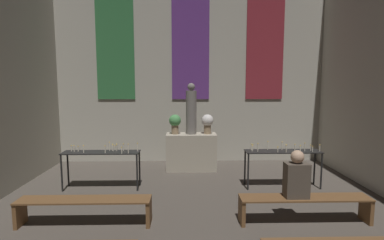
{
  "coord_description": "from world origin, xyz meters",
  "views": [
    {
      "loc": [
        -0.17,
        1.57,
        2.17
      ],
      "look_at": [
        0.0,
        8.29,
        1.38
      ],
      "focal_mm": 28.0,
      "sensor_mm": 36.0,
      "label": 1
    }
  ],
  "objects_px": {
    "candle_rack_right": "(283,155)",
    "pew_back_right": "(305,203)",
    "altar": "(191,152)",
    "flower_vase_right": "(207,122)",
    "statue": "(191,110)",
    "pew_back_left": "(84,206)",
    "person_seated": "(297,177)",
    "candle_rack_left": "(102,156)",
    "flower_vase_left": "(175,122)"
  },
  "relations": [
    {
      "from": "person_seated",
      "to": "candle_rack_left",
      "type": "bearing_deg",
      "value": 154.45
    },
    {
      "from": "candle_rack_right",
      "to": "pew_back_right",
      "type": "relative_size",
      "value": 0.78
    },
    {
      "from": "altar",
      "to": "flower_vase_right",
      "type": "height_order",
      "value": "flower_vase_right"
    },
    {
      "from": "flower_vase_left",
      "to": "flower_vase_right",
      "type": "distance_m",
      "value": 0.83
    },
    {
      "from": "flower_vase_right",
      "to": "candle_rack_left",
      "type": "bearing_deg",
      "value": -149.22
    },
    {
      "from": "candle_rack_left",
      "to": "candle_rack_right",
      "type": "relative_size",
      "value": 1.0
    },
    {
      "from": "statue",
      "to": "flower_vase_right",
      "type": "xyz_separation_m",
      "value": [
        0.41,
        0.0,
        -0.3
      ]
    },
    {
      "from": "pew_back_left",
      "to": "person_seated",
      "type": "relative_size",
      "value": 2.73
    },
    {
      "from": "flower_vase_right",
      "to": "candle_rack_left",
      "type": "relative_size",
      "value": 0.31
    },
    {
      "from": "altar",
      "to": "statue",
      "type": "height_order",
      "value": "statue"
    },
    {
      "from": "candle_rack_left",
      "to": "candle_rack_right",
      "type": "height_order",
      "value": "candle_rack_left"
    },
    {
      "from": "pew_back_left",
      "to": "pew_back_right",
      "type": "xyz_separation_m",
      "value": [
        3.44,
        0.0,
        0.0
      ]
    },
    {
      "from": "altar",
      "to": "pew_back_left",
      "type": "bearing_deg",
      "value": -119.54
    },
    {
      "from": "altar",
      "to": "person_seated",
      "type": "bearing_deg",
      "value": -62.59
    },
    {
      "from": "flower_vase_right",
      "to": "person_seated",
      "type": "relative_size",
      "value": 0.66
    },
    {
      "from": "flower_vase_right",
      "to": "candle_rack_right",
      "type": "distance_m",
      "value": 2.1
    },
    {
      "from": "candle_rack_left",
      "to": "altar",
      "type": "bearing_deg",
      "value": 35.94
    },
    {
      "from": "altar",
      "to": "pew_back_right",
      "type": "distance_m",
      "value": 3.5
    },
    {
      "from": "altar",
      "to": "candle_rack_right",
      "type": "height_order",
      "value": "candle_rack_right"
    },
    {
      "from": "flower_vase_left",
      "to": "pew_back_right",
      "type": "height_order",
      "value": "flower_vase_left"
    },
    {
      "from": "statue",
      "to": "flower_vase_left",
      "type": "height_order",
      "value": "statue"
    },
    {
      "from": "candle_rack_left",
      "to": "pew_back_left",
      "type": "distance_m",
      "value": 1.71
    },
    {
      "from": "statue",
      "to": "candle_rack_right",
      "type": "xyz_separation_m",
      "value": [
        1.91,
        -1.38,
        -0.84
      ]
    },
    {
      "from": "flower_vase_left",
      "to": "statue",
      "type": "bearing_deg",
      "value": 0.0
    },
    {
      "from": "flower_vase_right",
      "to": "altar",
      "type": "bearing_deg",
      "value": 180.0
    },
    {
      "from": "candle_rack_right",
      "to": "pew_back_left",
      "type": "xyz_separation_m",
      "value": [
        -3.63,
        -1.66,
        -0.38
      ]
    },
    {
      "from": "flower_vase_right",
      "to": "statue",
      "type": "bearing_deg",
      "value": 180.0
    },
    {
      "from": "statue",
      "to": "pew_back_left",
      "type": "relative_size",
      "value": 0.63
    },
    {
      "from": "candle_rack_right",
      "to": "person_seated",
      "type": "distance_m",
      "value": 1.69
    },
    {
      "from": "candle_rack_right",
      "to": "pew_back_right",
      "type": "bearing_deg",
      "value": -96.42
    },
    {
      "from": "statue",
      "to": "pew_back_right",
      "type": "height_order",
      "value": "statue"
    },
    {
      "from": "flower_vase_right",
      "to": "pew_back_left",
      "type": "bearing_deg",
      "value": -125.08
    },
    {
      "from": "candle_rack_left",
      "to": "candle_rack_right",
      "type": "xyz_separation_m",
      "value": [
        3.81,
        -0.0,
        -0.0
      ]
    },
    {
      "from": "flower_vase_right",
      "to": "candle_rack_right",
      "type": "relative_size",
      "value": 0.31
    },
    {
      "from": "altar",
      "to": "pew_back_right",
      "type": "bearing_deg",
      "value": -60.46
    },
    {
      "from": "candle_rack_left",
      "to": "candle_rack_right",
      "type": "bearing_deg",
      "value": -0.03
    },
    {
      "from": "candle_rack_right",
      "to": "person_seated",
      "type": "height_order",
      "value": "person_seated"
    },
    {
      "from": "altar",
      "to": "pew_back_left",
      "type": "xyz_separation_m",
      "value": [
        -1.72,
        -3.04,
        -0.15
      ]
    },
    {
      "from": "candle_rack_left",
      "to": "pew_back_left",
      "type": "bearing_deg",
      "value": -83.89
    },
    {
      "from": "flower_vase_right",
      "to": "pew_back_left",
      "type": "xyz_separation_m",
      "value": [
        -2.13,
        -3.04,
        -0.91
      ]
    },
    {
      "from": "statue",
      "to": "candle_rack_right",
      "type": "bearing_deg",
      "value": -35.85
    },
    {
      "from": "statue",
      "to": "pew_back_left",
      "type": "distance_m",
      "value": 3.7
    },
    {
      "from": "flower_vase_left",
      "to": "person_seated",
      "type": "height_order",
      "value": "flower_vase_left"
    },
    {
      "from": "candle_rack_left",
      "to": "pew_back_right",
      "type": "height_order",
      "value": "candle_rack_left"
    },
    {
      "from": "altar",
      "to": "candle_rack_left",
      "type": "height_order",
      "value": "candle_rack_left"
    },
    {
      "from": "flower_vase_right",
      "to": "pew_back_right",
      "type": "height_order",
      "value": "flower_vase_right"
    },
    {
      "from": "flower_vase_left",
      "to": "candle_rack_left",
      "type": "relative_size",
      "value": 0.31
    },
    {
      "from": "flower_vase_right",
      "to": "candle_rack_left",
      "type": "height_order",
      "value": "flower_vase_right"
    },
    {
      "from": "statue",
      "to": "candle_rack_left",
      "type": "bearing_deg",
      "value": -144.06
    },
    {
      "from": "pew_back_left",
      "to": "flower_vase_right",
      "type": "bearing_deg",
      "value": 54.92
    }
  ]
}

